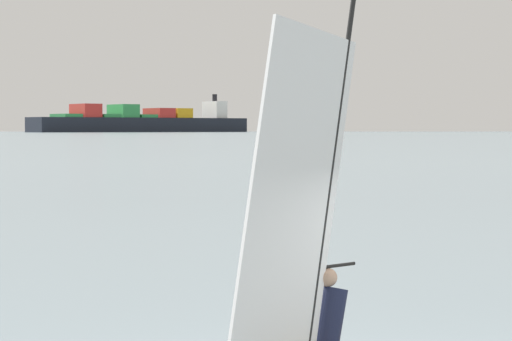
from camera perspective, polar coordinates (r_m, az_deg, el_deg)
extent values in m
cylinder|color=black|center=(12.26, 4.02, -0.40)|extent=(0.68, 0.68, 4.52)
cube|color=white|center=(11.85, 1.98, -1.81)|extent=(1.48, 1.47, 4.21)
cylinder|color=black|center=(12.19, 3.24, -5.31)|extent=(0.96, 0.96, 0.04)
cylinder|color=#191E38|center=(12.45, 3.91, -8.56)|extent=(0.61, 0.61, 1.02)
sphere|color=tan|center=(12.35, 3.92, -5.80)|extent=(0.22, 0.22, 0.22)
cube|color=black|center=(843.88, -6.23, 2.47)|extent=(163.66, 138.46, 11.35)
cube|color=silver|center=(880.49, -2.25, 3.30)|extent=(22.19, 24.06, 14.09)
cylinder|color=black|center=(880.73, -2.25, 3.96)|extent=(4.00, 4.00, 6.00)
cube|color=gold|center=(860.48, -4.33, 3.11)|extent=(28.71, 30.85, 7.80)
cube|color=red|center=(852.12, -5.27, 3.12)|extent=(28.71, 30.85, 7.80)
cube|color=#2D8C47|center=(843.95, -6.23, 2.94)|extent=(28.71, 30.85, 2.60)
cube|color=#2D8C47|center=(836.12, -7.21, 3.21)|extent=(28.71, 30.85, 10.40)
cube|color=#2D8C47|center=(828.42, -8.20, 2.95)|extent=(28.71, 30.85, 2.60)
cube|color=red|center=(821.09, -9.21, 3.22)|extent=(28.71, 30.85, 10.40)
cube|color=#2D8C47|center=(813.91, -10.24, 2.95)|extent=(28.71, 30.85, 2.60)
cube|color=#60665B|center=(1514.20, 1.91, 2.65)|extent=(730.26, 430.26, 24.42)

